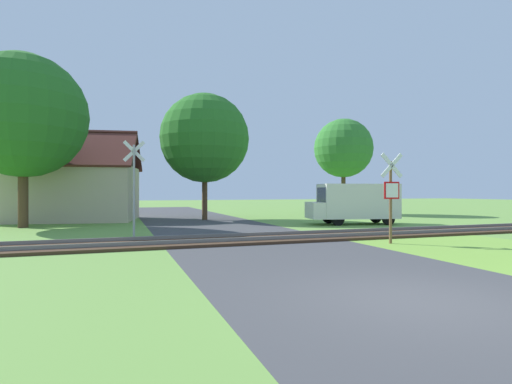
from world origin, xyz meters
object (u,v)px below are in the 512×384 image
object	(u,v)px
tree_center	(205,138)
tree_far	(343,148)
stop_sign_near	(391,193)
tree_left	(23,116)
house	(65,191)
crossing_sign_far	(134,181)
mail_truck	(355,202)

from	to	relation	value
tree_center	tree_far	size ratio (longest dim) A/B	1.05
tree_center	stop_sign_near	bearing A→B (deg)	-75.12
stop_sign_near	tree_far	world-z (taller)	tree_far
stop_sign_near	tree_left	world-z (taller)	tree_left
tree_center	tree_left	bearing A→B (deg)	-165.87
stop_sign_near	house	xyz separation A→B (m)	(-12.05, 15.89, 0.10)
crossing_sign_far	tree_far	bearing A→B (deg)	40.65
stop_sign_near	crossing_sign_far	distance (m)	9.92
stop_sign_near	tree_left	size ratio (longest dim) A/B	0.36
stop_sign_near	tree_center	world-z (taller)	tree_center
crossing_sign_far	mail_truck	world-z (taller)	crossing_sign_far
house	mail_truck	distance (m)	17.64
stop_sign_near	house	distance (m)	19.95
tree_center	tree_far	world-z (taller)	tree_center
crossing_sign_far	mail_truck	bearing A→B (deg)	17.38
house	mail_truck	size ratio (longest dim) A/B	1.84
tree_center	tree_left	world-z (taller)	tree_left
tree_center	tree_left	xyz separation A→B (m)	(-9.82, -2.47, 0.40)
crossing_sign_far	tree_center	bearing A→B (deg)	67.67
house	tree_far	size ratio (longest dim) A/B	1.24
crossing_sign_far	tree_left	bearing A→B (deg)	137.15
house	tree_center	size ratio (longest dim) A/B	1.17
tree_center	house	bearing A→B (deg)	165.97
stop_sign_near	mail_truck	xyz separation A→B (m)	(3.48, 7.56, -0.54)
crossing_sign_far	house	xyz separation A→B (m)	(-3.69, 10.57, -0.35)
tree_far	tree_center	bearing A→B (deg)	-167.04
stop_sign_near	tree_left	xyz separation A→B (m)	(-13.49, 11.33, 3.87)
tree_far	mail_truck	xyz separation A→B (m)	(-4.82, -8.99, -4.08)
tree_left	mail_truck	bearing A→B (deg)	-12.50
house	stop_sign_near	bearing A→B (deg)	-43.05
tree_center	mail_truck	world-z (taller)	tree_center
stop_sign_near	mail_truck	world-z (taller)	stop_sign_near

